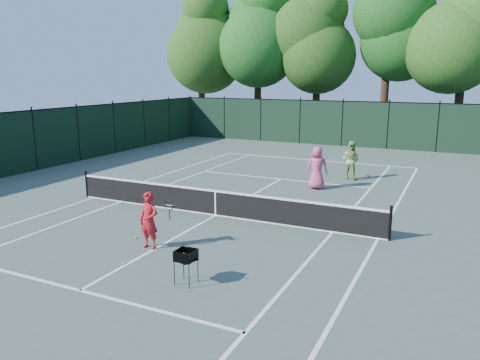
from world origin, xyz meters
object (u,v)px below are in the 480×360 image
at_px(coach, 149,220).
at_px(loose_ball_midcourt, 135,238).
at_px(loose_ball_near_cart, 124,263).
at_px(player_pink, 317,168).
at_px(ball_hopper, 186,255).
at_px(player_green, 351,160).

xyz_separation_m(coach, loose_ball_midcourt, (-0.86, 0.43, -0.78)).
xyz_separation_m(loose_ball_near_cart, loose_ball_midcourt, (-0.94, 1.70, 0.00)).
height_order(player_pink, ball_hopper, player_pink).
relative_size(player_pink, loose_ball_midcourt, 26.99).
relative_size(player_green, ball_hopper, 2.16).
relative_size(player_pink, loose_ball_near_cart, 26.99).
xyz_separation_m(player_pink, loose_ball_midcourt, (-3.04, -8.39, -0.88)).
height_order(player_green, loose_ball_midcourt, player_green).
bearing_deg(loose_ball_midcourt, ball_hopper, -33.03).
bearing_deg(coach, ball_hopper, -33.99).
relative_size(coach, loose_ball_midcourt, 23.78).
bearing_deg(ball_hopper, loose_ball_midcourt, 165.25).
relative_size(coach, loose_ball_near_cart, 23.78).
distance_m(coach, loose_ball_near_cart, 1.49).
xyz_separation_m(player_green, loose_ball_near_cart, (-2.96, -12.63, -0.86)).
relative_size(player_green, loose_ball_near_cart, 26.34).
xyz_separation_m(coach, player_green, (3.04, 11.37, 0.08)).
bearing_deg(ball_hopper, loose_ball_near_cart, -168.74).
bearing_deg(coach, player_green, 76.40).
height_order(coach, player_green, player_green).
distance_m(player_green, loose_ball_near_cart, 13.00).
bearing_deg(player_green, ball_hopper, 99.14).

